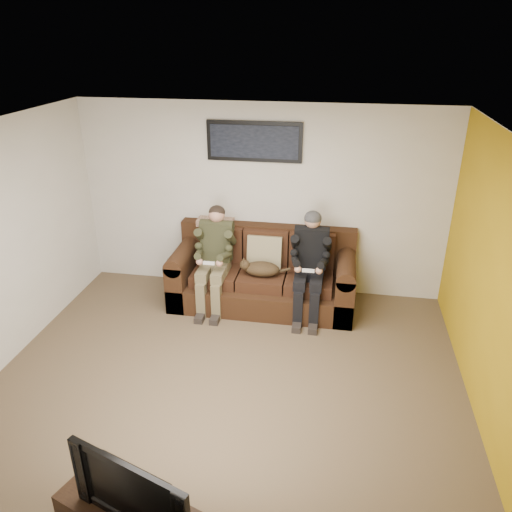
% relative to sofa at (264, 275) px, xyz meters
% --- Properties ---
extents(floor, '(5.00, 5.00, 0.00)m').
position_rel_sofa_xyz_m(floor, '(-0.11, -1.84, -0.37)').
color(floor, brown).
rests_on(floor, ground).
extents(ceiling, '(5.00, 5.00, 0.00)m').
position_rel_sofa_xyz_m(ceiling, '(-0.11, -1.84, 2.23)').
color(ceiling, silver).
rests_on(ceiling, ground).
extents(wall_back, '(5.00, 0.00, 5.00)m').
position_rel_sofa_xyz_m(wall_back, '(-0.11, 0.41, 0.93)').
color(wall_back, beige).
rests_on(wall_back, ground).
extents(wall_front, '(5.00, 0.00, 5.00)m').
position_rel_sofa_xyz_m(wall_front, '(-0.11, -4.09, 0.93)').
color(wall_front, beige).
rests_on(wall_front, ground).
extents(wall_right, '(0.00, 4.50, 4.50)m').
position_rel_sofa_xyz_m(wall_right, '(2.39, -1.84, 0.93)').
color(wall_right, beige).
rests_on(wall_right, ground).
extents(accent_wall_right, '(0.00, 4.50, 4.50)m').
position_rel_sofa_xyz_m(accent_wall_right, '(2.38, -1.84, 0.93)').
color(accent_wall_right, '#BB9212').
rests_on(accent_wall_right, ground).
extents(sofa, '(2.42, 1.04, 0.99)m').
position_rel_sofa_xyz_m(sofa, '(0.00, 0.00, 0.00)').
color(sofa, '#321C0F').
rests_on(sofa, ground).
extents(throw_pillow, '(0.46, 0.22, 0.46)m').
position_rel_sofa_xyz_m(throw_pillow, '(0.00, 0.05, 0.33)').
color(throw_pillow, '#91845F').
rests_on(throw_pillow, sofa).
extents(throw_blanket, '(0.49, 0.24, 0.09)m').
position_rel_sofa_xyz_m(throw_blanket, '(-0.73, 0.30, 0.61)').
color(throw_blanket, '#C4A890').
rests_on(throw_blanket, sofa).
extents(person_left, '(0.51, 0.87, 1.34)m').
position_rel_sofa_xyz_m(person_left, '(-0.62, -0.20, 0.39)').
color(person_left, brown).
rests_on(person_left, sofa).
extents(person_right, '(0.51, 0.86, 1.35)m').
position_rel_sofa_xyz_m(person_right, '(0.62, -0.20, 0.39)').
color(person_right, black).
rests_on(person_right, sofa).
extents(cat, '(0.66, 0.26, 0.24)m').
position_rel_sofa_xyz_m(cat, '(-0.01, -0.23, 0.21)').
color(cat, '#4A351D').
rests_on(cat, sofa).
extents(framed_poster, '(1.25, 0.05, 0.52)m').
position_rel_sofa_xyz_m(framed_poster, '(-0.20, 0.38, 1.73)').
color(framed_poster, black).
rests_on(framed_poster, wall_back).
extents(television, '(0.94, 0.44, 0.55)m').
position_rel_sofa_xyz_m(television, '(-0.24, -3.79, 0.32)').
color(television, black).
rests_on(television, tv_stand).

